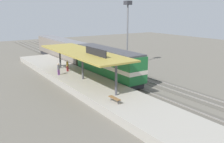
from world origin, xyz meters
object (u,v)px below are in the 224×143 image
(passenger_carriage_single, at_px, (61,49))
(person_waiting, at_px, (67,65))
(light_mast, at_px, (128,20))
(locomotive, at_px, (108,63))
(platform_bench, at_px, (114,98))
(person_walking, at_px, (58,69))

(passenger_carriage_single, distance_m, person_waiting, 14.33)
(light_mast, bearing_deg, passenger_carriage_single, 122.12)
(locomotive, bearing_deg, passenger_carriage_single, 90.00)
(platform_bench, xyz_separation_m, passenger_carriage_single, (6.00, 28.59, 0.97))
(person_waiting, bearing_deg, light_mast, 5.34)
(platform_bench, xyz_separation_m, person_walking, (-0.51, 13.70, 0.51))
(light_mast, bearing_deg, person_waiting, -174.66)
(light_mast, xyz_separation_m, person_waiting, (-12.34, -1.15, -6.54))
(locomotive, relative_size, person_walking, 8.44)
(light_mast, distance_m, person_walking, 15.93)
(platform_bench, height_order, person_walking, person_walking)
(locomotive, bearing_deg, light_mast, 35.56)
(person_waiting, bearing_deg, platform_bench, -95.54)
(platform_bench, xyz_separation_m, locomotive, (6.00, 10.59, 1.07))
(person_waiting, xyz_separation_m, person_walking, (-1.97, -1.32, 0.00))
(light_mast, bearing_deg, person_walking, -170.21)
(person_walking, bearing_deg, platform_bench, -87.86)
(platform_bench, height_order, person_waiting, person_waiting)
(locomotive, xyz_separation_m, light_mast, (7.80, 5.58, 5.99))
(person_walking, bearing_deg, passenger_carriage_single, 66.38)
(platform_bench, relative_size, person_walking, 0.99)
(passenger_carriage_single, xyz_separation_m, person_waiting, (-4.54, -13.58, -0.46))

